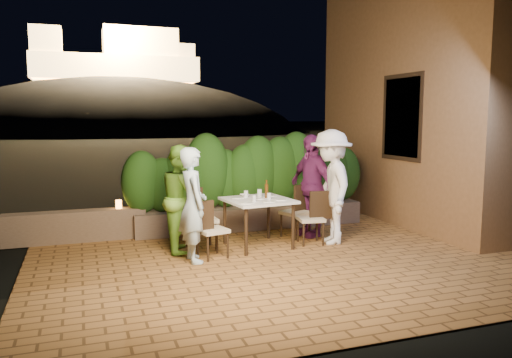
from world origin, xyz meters
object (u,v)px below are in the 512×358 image
parapet_lamp (119,204)px  chair_left_front (212,229)px  beer_bottle (266,189)px  diner_white (331,187)px  dining_table (258,223)px  diner_green (183,198)px  chair_left_back (201,218)px  diner_blue (193,205)px  chair_right_front (311,218)px  chair_right_back (295,211)px  diner_purple (311,185)px  bowl (245,195)px

parapet_lamp → chair_left_front: bearing=-54.5°
beer_bottle → diner_white: diner_white is taller
dining_table → chair_left_front: (-0.82, -0.36, 0.04)m
beer_bottle → diner_green: size_ratio=0.18×
chair_left_front → chair_left_back: bearing=80.3°
chair_left_back → diner_blue: diner_blue is taller
chair_right_front → chair_right_back: size_ratio=0.96×
chair_left_front → diner_white: bearing=-8.0°
diner_blue → diner_green: (-0.03, 0.59, 0.00)m
chair_right_back → parapet_lamp: 2.94m
diner_green → diner_purple: diner_purple is taller
chair_left_front → chair_right_back: (1.62, 0.75, 0.02)m
parapet_lamp → chair_right_front: bearing=-26.3°
bowl → diner_blue: diner_blue is taller
dining_table → parapet_lamp: dining_table is taller
chair_right_front → parapet_lamp: (-2.84, 1.40, 0.15)m
diner_green → dining_table: bearing=-91.7°
chair_left_back → chair_right_front: 1.73m
diner_white → parapet_lamp: size_ratio=12.97×
chair_left_front → diner_purple: diner_purple is taller
beer_bottle → diner_blue: bearing=-158.3°
chair_right_front → diner_purple: size_ratio=0.49×
diner_white → bowl: bearing=-97.5°
diner_green → beer_bottle: bearing=-87.9°
dining_table → diner_blue: (-1.12, -0.44, 0.42)m
chair_right_front → diner_white: diner_white is taller
diner_blue → bowl: bearing=-56.3°
chair_right_back → diner_blue: (-1.92, -0.83, 0.36)m
dining_table → chair_left_back: size_ratio=1.00×
dining_table → chair_left_back: (-0.86, 0.16, 0.10)m
diner_white → parapet_lamp: diner_white is taller
diner_purple → parapet_lamp: diner_purple is taller
chair_left_front → parapet_lamp: bearing=111.7°
dining_table → diner_green: (-1.15, 0.15, 0.43)m
parapet_lamp → chair_right_back: bearing=-17.8°
chair_left_front → chair_right_front: chair_right_front is taller
dining_table → diner_blue: 1.28m
parapet_lamp → diner_purple: bearing=-16.1°
diner_white → chair_right_back: bearing=-133.7°
chair_left_back → diner_purple: bearing=5.9°
bowl → diner_purple: diner_purple is taller
diner_blue → diner_green: diner_green is taller
chair_left_back → parapet_lamp: (-1.14, 1.13, 0.09)m
bowl → dining_table: bearing=-68.6°
dining_table → beer_bottle: beer_bottle is taller
chair_right_back → parapet_lamp: chair_right_back is taller
chair_left_front → dining_table: bearing=9.7°
diner_blue → diner_white: size_ratio=0.88×
dining_table → diner_blue: bearing=-158.4°
diner_blue → diner_purple: diner_purple is taller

